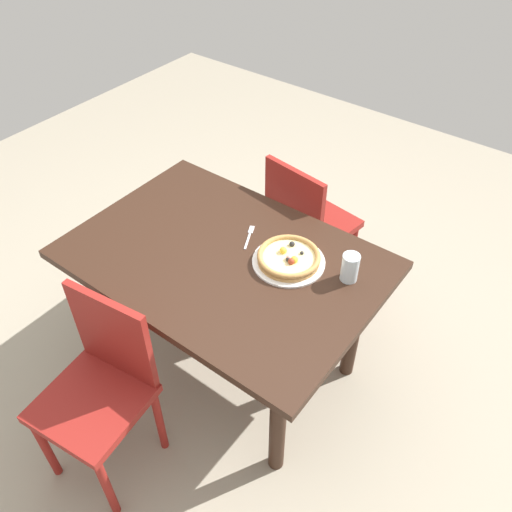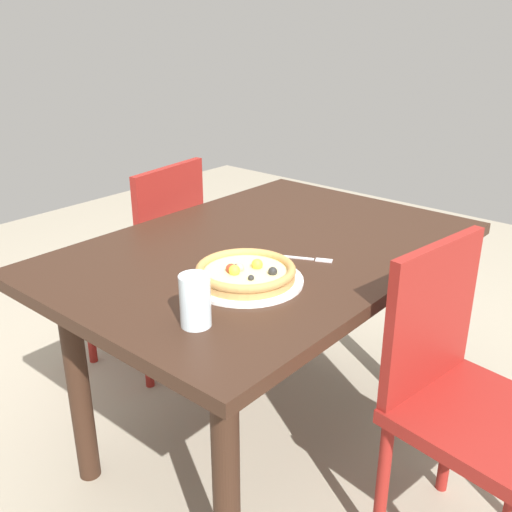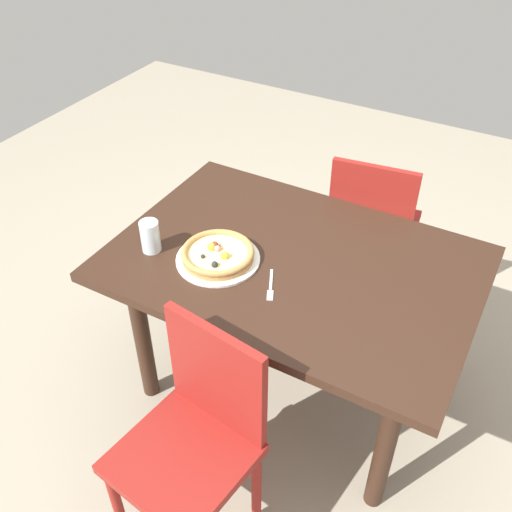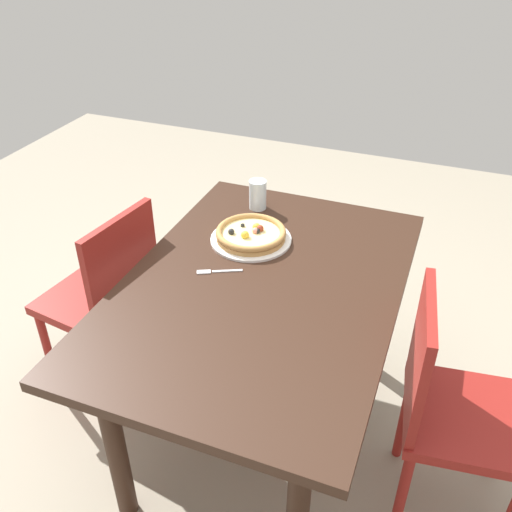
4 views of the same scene
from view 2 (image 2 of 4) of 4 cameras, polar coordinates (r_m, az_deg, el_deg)
name	(u,v)px [view 2 (image 2 of 4)]	position (r m, az deg, el deg)	size (l,w,h in m)	color
ground_plane	(264,435)	(2.24, 0.76, -17.14)	(6.00, 6.00, 0.00)	#9E937F
dining_table	(265,274)	(1.89, 0.85, -1.80)	(1.37, 0.94, 0.75)	#331E14
chair_near	(152,257)	(2.46, -10.20, -0.09)	(0.45, 0.45, 0.90)	maroon
chair_far	(463,396)	(1.67, 19.59, -12.78)	(0.45, 0.45, 0.90)	maroon
plate	(246,280)	(1.60, -1.01, -2.41)	(0.32, 0.32, 0.01)	white
pizza	(246,272)	(1.58, -1.02, -1.57)	(0.28, 0.28, 0.05)	#B78447
fork	(310,259)	(1.75, 5.30, -0.29)	(0.09, 0.16, 0.00)	silver
drinking_glass	(195,301)	(1.36, -5.98, -4.38)	(0.07, 0.07, 0.13)	silver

